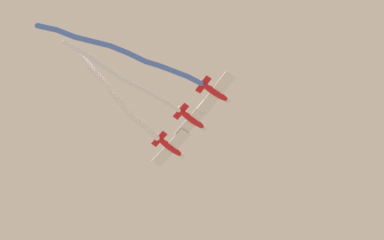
# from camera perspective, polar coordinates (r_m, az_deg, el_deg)

# --- Properties ---
(airplane_lead) EXTENTS (5.81, 7.54, 1.87)m
(airplane_lead) POSITION_cam_1_polar(r_m,az_deg,el_deg) (85.25, 2.37, 2.72)
(airplane_lead) COLOR red
(smoke_trail_lead) EXTENTS (24.85, 4.18, 2.72)m
(smoke_trail_lead) POSITION_cam_1_polar(r_m,az_deg,el_deg) (82.53, -6.78, 6.58)
(smoke_trail_lead) COLOR #4C75DB
(airplane_left_wing) EXTENTS (5.79, 7.47, 1.87)m
(airplane_left_wing) POSITION_cam_1_polar(r_m,az_deg,el_deg) (87.38, 0.06, 0.02)
(airplane_left_wing) COLOR red
(smoke_trail_left_wing) EXTENTS (19.12, 6.70, 1.61)m
(smoke_trail_left_wing) POSITION_cam_1_polar(r_m,az_deg,el_deg) (85.43, -6.87, 4.20)
(smoke_trail_left_wing) COLOR white
(airplane_right_wing) EXTENTS (5.77, 7.41, 1.87)m
(airplane_right_wing) POSITION_cam_1_polar(r_m,az_deg,el_deg) (89.30, -2.13, -2.73)
(airplane_right_wing) COLOR red
(smoke_trail_right_wing) EXTENTS (14.54, 10.35, 3.73)m
(smoke_trail_right_wing) POSITION_cam_1_polar(r_m,az_deg,el_deg) (87.61, -7.24, 2.11)
(smoke_trail_right_wing) COLOR white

